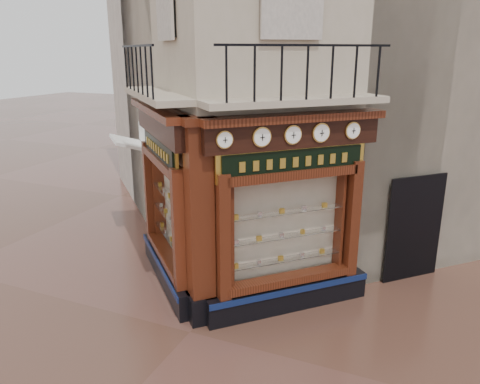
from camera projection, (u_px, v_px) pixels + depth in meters
The scene contains 16 objects.
ground at pixel (190, 332), 8.77m from camera, with size 80.00×80.00×0.00m, color #533327.
main_building at pixel (296, 14), 12.44m from camera, with size 8.00×8.00×12.00m, color #BDAB94.
neighbour_left at pixel (246, 37), 15.70m from camera, with size 8.00×8.00×11.00m, color beige.
neighbour_right at pixel (400, 35), 13.82m from camera, with size 8.00×8.00×11.00m, color beige.
shopfront_left at pixel (166, 199), 10.11m from camera, with size 2.86×2.86×3.98m.
shopfront_right at pixel (290, 217), 9.04m from camera, with size 2.86×2.86×3.98m.
corner_pilaster at pixel (200, 226), 8.65m from camera, with size 0.85×0.85×3.98m.
balcony at pixel (221, 97), 8.85m from camera, with size 5.94×2.97×1.03m.
clock_a at pixel (225, 140), 7.90m from camera, with size 0.25×0.25×0.31m.
clock_b at pixel (262, 137), 8.15m from camera, with size 0.29×0.29×0.36m.
clock_c at pixel (293, 135), 8.36m from camera, with size 0.28×0.28×0.35m.
clock_d at pixel (321, 133), 8.57m from camera, with size 0.29×0.29×0.36m.
clock_e at pixel (353, 130), 8.81m from camera, with size 0.27×0.27×0.33m.
awning at pixel (135, 236), 13.34m from camera, with size 1.43×0.86×0.08m, color white, non-canonical shape.
signboard_left at pixel (159, 149), 9.76m from camera, with size 2.06×2.06×0.55m.
signboard_right at pixel (294, 161), 8.65m from camera, with size 2.21×2.21×0.59m.
Camera 1 is at (3.88, -6.63, 5.07)m, focal length 35.00 mm.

